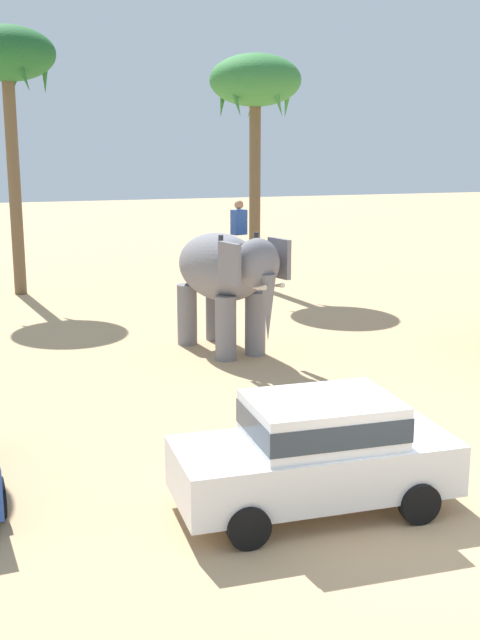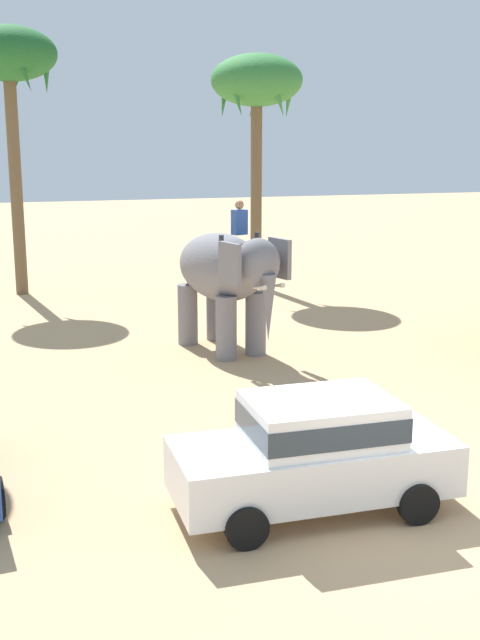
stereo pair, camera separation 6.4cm
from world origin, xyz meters
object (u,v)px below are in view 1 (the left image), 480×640
(elephant_with_mahout, at_px, (225,274))
(palm_tree_left_of_road, at_px, (7,62))
(palm_tree_behind_elephant, at_px, (255,87))
(car_sedan_foreground, at_px, (317,449))

(elephant_with_mahout, bearing_deg, palm_tree_left_of_road, 116.51)
(palm_tree_behind_elephant, height_order, palm_tree_left_of_road, palm_tree_left_of_road)
(car_sedan_foreground, height_order, elephant_with_mahout, elephant_with_mahout)
(elephant_with_mahout, bearing_deg, car_sedan_foreground, -97.48)
(car_sedan_foreground, height_order, palm_tree_behind_elephant, palm_tree_behind_elephant)
(elephant_with_mahout, distance_m, palm_tree_left_of_road, 12.06)
(palm_tree_left_of_road, bearing_deg, elephant_with_mahout, -63.49)
(car_sedan_foreground, distance_m, palm_tree_left_of_road, 20.03)
(elephant_with_mahout, xyz_separation_m, palm_tree_behind_elephant, (3.52, 8.51, 5.04))
(elephant_with_mahout, height_order, palm_tree_left_of_road, palm_tree_left_of_road)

